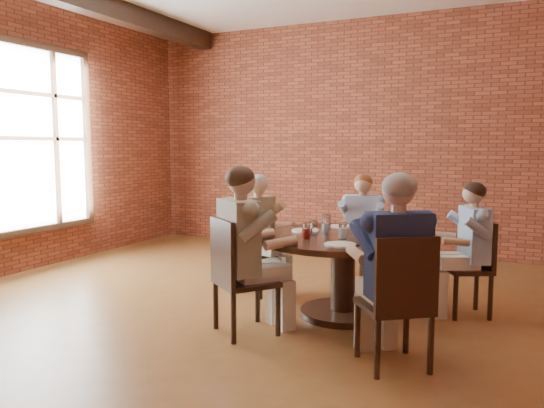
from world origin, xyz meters
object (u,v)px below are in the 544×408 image
at_px(chair_c, 256,246).
at_px(chair_d, 236,272).
at_px(dining_table, 343,259).
at_px(chair_a, 475,264).
at_px(diner_b, 362,231).
at_px(chair_e, 399,298).
at_px(smartphone, 356,244).
at_px(diner_c, 261,234).
at_px(diner_a, 468,250).
at_px(diner_d, 246,251).
at_px(chair_b, 363,242).
at_px(diner_e, 394,271).

bearing_deg(chair_c, chair_d, -140.56).
relative_size(dining_table, chair_c, 1.72).
distance_m(chair_a, diner_b, 1.33).
distance_m(dining_table, chair_e, 1.22).
bearing_deg(chair_a, diner_b, -139.98).
relative_size(diner_b, smartphone, 8.41).
bearing_deg(chair_a, chair_d, -78.11).
bearing_deg(dining_table, chair_e, -54.26).
xyz_separation_m(diner_c, smartphone, (1.26, -0.78, 0.13)).
bearing_deg(diner_b, diner_a, -32.69).
xyz_separation_m(diner_d, smartphone, (0.84, 0.35, 0.06)).
relative_size(dining_table, diner_d, 1.11).
height_order(chair_b, chair_d, chair_d).
bearing_deg(chair_d, diner_b, -67.44).
xyz_separation_m(dining_table, diner_b, (-0.12, 1.07, 0.09)).
relative_size(diner_a, diner_c, 0.97).
bearing_deg(smartphone, chair_b, 127.90).
distance_m(diner_a, smartphone, 1.22).
height_order(dining_table, smartphone, smartphone).
xyz_separation_m(chair_b, diner_c, (-0.89, -0.77, 0.14)).
bearing_deg(chair_d, smartphone, -116.54).
relative_size(diner_b, diner_e, 0.91).
bearing_deg(chair_b, chair_d, -111.39).
relative_size(diner_d, diner_e, 1.01).
relative_size(chair_d, diner_d, 0.70).
distance_m(dining_table, chair_a, 1.22).
xyz_separation_m(chair_a, chair_c, (-2.18, -0.14, 0.01)).
xyz_separation_m(diner_c, chair_e, (1.73, -1.36, -0.11)).
relative_size(diner_c, diner_e, 0.92).
height_order(chair_c, chair_d, chair_d).
height_order(diner_e, smartphone, diner_e).
xyz_separation_m(dining_table, chair_b, (-0.13, 1.14, -0.04)).
bearing_deg(diner_c, diner_d, -139.56).
distance_m(chair_a, diner_d, 2.14).
bearing_deg(dining_table, diner_c, 159.98).
height_order(chair_a, diner_b, diner_b).
bearing_deg(chair_d, diner_e, -145.37).
xyz_separation_m(chair_b, chair_c, (-0.96, -0.75, 0.00)).
height_order(chair_a, chair_b, chair_b).
bearing_deg(smartphone, chair_c, 173.23).
distance_m(chair_b, diner_e, 2.21).
distance_m(diner_d, diner_e, 1.27).
bearing_deg(dining_table, chair_d, -128.23).
distance_m(diner_b, diner_c, 1.14).
xyz_separation_m(chair_c, chair_d, (0.43, -1.23, 0.03)).
bearing_deg(chair_a, diner_e, -42.77).
bearing_deg(chair_e, dining_table, -90.00).
bearing_deg(chair_d, diner_a, -103.28).
bearing_deg(diner_c, smartphone, -101.88).
height_order(chair_b, chair_c, chair_c).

